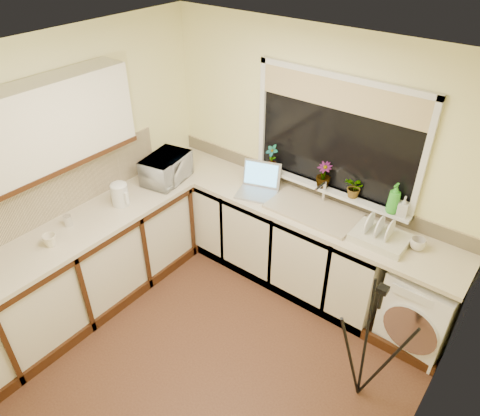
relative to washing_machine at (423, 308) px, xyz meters
name	(u,v)px	position (x,y,z in m)	size (l,w,h in m)	color
floor	(214,350)	(-1.33, -1.19, -0.39)	(3.20, 3.20, 0.00)	brown
ceiling	(200,70)	(-1.33, -1.19, 2.06)	(3.20, 3.20, 0.00)	white
wall_back	(314,161)	(-1.33, 0.31, 0.83)	(3.20, 3.20, 0.00)	#FFF8AA
wall_front	(13,387)	(-1.33, -2.69, 0.83)	(3.20, 3.20, 0.00)	#FFF8AA
wall_left	(74,173)	(-2.93, -1.19, 0.83)	(3.00, 3.00, 0.00)	#FFF8AA
wall_right	(432,353)	(0.27, -1.19, 0.83)	(3.00, 3.00, 0.00)	#FFF8AA
base_cabinet_back	(264,231)	(-1.65, 0.01, 0.04)	(2.55, 0.60, 0.86)	silver
base_cabinet_left	(84,270)	(-2.63, -1.49, 0.04)	(0.54, 2.40, 0.86)	silver
worktop_back	(294,206)	(-1.33, 0.01, 0.49)	(3.20, 0.60, 0.04)	beige
worktop_left	(74,231)	(-2.63, -1.49, 0.49)	(0.60, 2.40, 0.04)	beige
upper_cabinet	(20,136)	(-2.77, -1.64, 1.41)	(0.28, 1.90, 0.70)	silver
splashback_left	(48,197)	(-2.91, -1.49, 0.73)	(0.02, 2.40, 0.45)	beige
splashback_back	(311,185)	(-1.33, 0.30, 0.58)	(3.20, 0.02, 0.14)	beige
window_glass	(336,136)	(-1.13, 0.29, 1.16)	(1.50, 0.02, 1.00)	black
window_blind	(340,95)	(-1.13, 0.27, 1.53)	(1.50, 0.02, 0.25)	tan
windowsill	(327,189)	(-1.13, 0.24, 0.64)	(1.60, 0.14, 0.03)	white
sink	(313,211)	(-1.13, 0.01, 0.52)	(0.82, 0.46, 0.03)	tan
faucet	(324,192)	(-1.13, 0.19, 0.63)	(0.03, 0.03, 0.24)	silver
washing_machine	(423,308)	(0.00, 0.00, 0.00)	(0.55, 0.53, 0.78)	white
laptop	(259,185)	(-1.72, -0.01, 0.58)	(0.46, 0.44, 0.27)	#97979E
kettle	(120,195)	(-2.61, -0.98, 0.61)	(0.16, 0.16, 0.21)	silver
dish_rack	(380,238)	(-0.47, -0.03, 0.54)	(0.45, 0.33, 0.07)	beige
tripod	(369,345)	(-0.15, -0.80, 0.19)	(0.57, 0.57, 1.16)	black
steel_jar	(68,221)	(-2.71, -1.48, 0.56)	(0.07, 0.07, 0.10)	silver
microwave	(166,169)	(-2.58, -0.41, 0.65)	(0.49, 0.33, 0.27)	white
plant_a	(272,157)	(-1.73, 0.21, 0.79)	(0.13, 0.09, 0.25)	#999999
plant_c	(324,175)	(-1.17, 0.22, 0.78)	(0.14, 0.14, 0.25)	#999999
plant_d	(355,188)	(-0.86, 0.23, 0.76)	(0.18, 0.16, 0.20)	#999999
soap_bottle_green	(394,198)	(-0.50, 0.21, 0.80)	(0.11, 0.11, 0.28)	green
soap_bottle_clear	(403,206)	(-0.41, 0.22, 0.75)	(0.08, 0.08, 0.18)	#999999
cup_back	(418,244)	(-0.19, 0.06, 0.56)	(0.13, 0.13, 0.10)	beige
cup_left	(50,240)	(-2.59, -1.74, 0.56)	(0.11, 0.11, 0.10)	#F1E4C6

